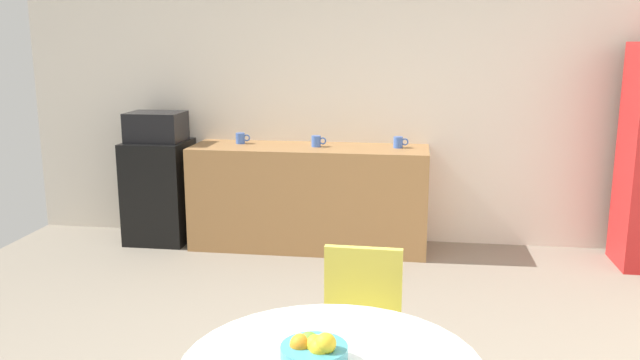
{
  "coord_description": "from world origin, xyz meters",
  "views": [
    {
      "loc": [
        0.58,
        -2.81,
        1.81
      ],
      "look_at": [
        0.01,
        1.09,
        0.95
      ],
      "focal_mm": 36.36,
      "sensor_mm": 36.0,
      "label": 1
    }
  ],
  "objects": [
    {
      "name": "wall_back",
      "position": [
        0.0,
        3.0,
        1.3
      ],
      "size": [
        6.0,
        0.1,
        2.6
      ],
      "primitive_type": "cube",
      "color": "silver",
      "rests_on": "ground_plane"
    },
    {
      "name": "chair_yellow",
      "position": [
        0.36,
        0.07,
        0.52
      ],
      "size": [
        0.43,
        0.43,
        0.83
      ],
      "color": "silver",
      "rests_on": "ground_plane"
    },
    {
      "name": "counter_block",
      "position": [
        -0.31,
        2.65,
        0.45
      ],
      "size": [
        2.05,
        0.6,
        0.9
      ],
      "primitive_type": "cube",
      "color": "#9E7042",
      "rests_on": "ground_plane"
    },
    {
      "name": "mug_red",
      "position": [
        0.46,
        2.71,
        0.95
      ],
      "size": [
        0.13,
        0.08,
        0.09
      ],
      "color": "#3F66BF",
      "rests_on": "counter_block"
    },
    {
      "name": "microwave",
      "position": [
        -1.69,
        2.65,
        1.05
      ],
      "size": [
        0.48,
        0.38,
        0.26
      ],
      "primitive_type": "cube",
      "color": "black",
      "rests_on": "mini_fridge"
    },
    {
      "name": "mug_green",
      "position": [
        -0.94,
        2.74,
        0.95
      ],
      "size": [
        0.13,
        0.08,
        0.09
      ],
      "color": "#3F66BF",
      "rests_on": "counter_block"
    },
    {
      "name": "mug_white",
      "position": [
        -0.25,
        2.67,
        0.95
      ],
      "size": [
        0.13,
        0.08,
        0.09
      ],
      "color": "#3F66BF",
      "rests_on": "counter_block"
    },
    {
      "name": "fruit_bowl",
      "position": [
        0.28,
        -0.87,
        0.8
      ],
      "size": [
        0.22,
        0.22,
        0.13
      ],
      "color": "teal",
      "rests_on": "round_table"
    },
    {
      "name": "mini_fridge",
      "position": [
        -1.69,
        2.65,
        0.46
      ],
      "size": [
        0.54,
        0.54,
        0.92
      ],
      "primitive_type": "cube",
      "color": "black",
      "rests_on": "ground_plane"
    }
  ]
}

